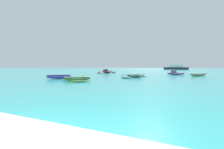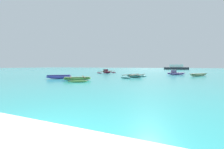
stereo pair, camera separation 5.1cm
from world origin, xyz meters
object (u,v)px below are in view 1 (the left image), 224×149
(moored_boat_5, at_px, (77,78))
(moored_boat_4, at_px, (106,72))
(distant_ferry, at_px, (176,67))
(moored_boat_3, at_px, (175,73))
(moored_boat_1, at_px, (134,76))
(moored_boat_2, at_px, (198,75))
(moored_boat_0, at_px, (59,77))

(moored_boat_5, bearing_deg, moored_boat_4, 66.07)
(distant_ferry, bearing_deg, moored_boat_3, -90.40)
(moored_boat_1, distance_m, distant_ferry, 50.58)
(moored_boat_2, height_order, moored_boat_4, moored_boat_4)
(moored_boat_3, relative_size, moored_boat_5, 0.66)
(moored_boat_1, xyz_separation_m, moored_boat_2, (8.21, 6.38, 0.03))
(moored_boat_1, xyz_separation_m, distant_ferry, (5.31, 50.30, 0.68))
(moored_boat_1, bearing_deg, moored_boat_0, -129.22)
(moored_boat_0, relative_size, distant_ferry, 0.27)
(moored_boat_1, relative_size, moored_boat_4, 1.08)
(moored_boat_0, xyz_separation_m, moored_boat_4, (-0.70, 14.90, 0.02))
(moored_boat_1, xyz_separation_m, moored_boat_3, (5.02, 8.19, 0.10))
(distant_ferry, bearing_deg, moored_boat_0, -103.28)
(moored_boat_5, xyz_separation_m, distant_ferry, (9.90, 56.51, 0.67))
(moored_boat_4, xyz_separation_m, moored_boat_5, (3.94, -15.73, -0.08))
(moored_boat_1, distance_m, moored_boat_5, 7.72)
(moored_boat_5, bearing_deg, moored_boat_2, 6.58)
(moored_boat_4, bearing_deg, moored_boat_3, 26.24)
(moored_boat_2, distance_m, distant_ferry, 44.01)
(moored_boat_0, distance_m, distant_ferry, 57.21)
(moored_boat_0, height_order, moored_boat_1, moored_boat_0)
(moored_boat_0, xyz_separation_m, moored_boat_1, (7.83, 5.38, -0.06))
(moored_boat_2, relative_size, moored_boat_4, 0.80)
(moored_boat_3, height_order, distant_ferry, distant_ferry)
(moored_boat_2, height_order, moored_boat_5, moored_boat_5)
(moored_boat_3, xyz_separation_m, distant_ferry, (0.29, 42.10, 0.57))
(moored_boat_0, height_order, moored_boat_3, moored_boat_3)
(moored_boat_2, distance_m, moored_boat_3, 3.67)
(moored_boat_0, distance_m, moored_boat_4, 14.92)
(moored_boat_5, height_order, distant_ferry, distant_ferry)
(moored_boat_3, distance_m, distant_ferry, 42.11)
(moored_boat_2, bearing_deg, moored_boat_3, 98.94)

